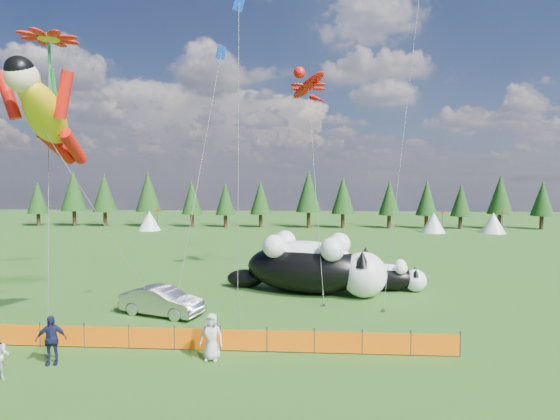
# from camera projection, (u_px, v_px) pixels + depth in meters

# --- Properties ---
(ground) EXTENTS (160.00, 160.00, 0.00)m
(ground) POSITION_uv_depth(u_px,v_px,m) (213.00, 327.00, 21.70)
(ground) COLOR #10370A
(ground) RESTS_ON ground
(safety_fence) EXTENTS (22.06, 0.06, 1.10)m
(safety_fence) POSITION_uv_depth(u_px,v_px,m) (197.00, 339.00, 18.68)
(safety_fence) COLOR #262626
(safety_fence) RESTS_ON ground
(tree_line) EXTENTS (90.00, 4.00, 8.00)m
(tree_line) POSITION_uv_depth(u_px,v_px,m) (277.00, 201.00, 66.22)
(tree_line) COLOR black
(tree_line) RESTS_ON ground
(festival_tents) EXTENTS (50.00, 3.20, 2.80)m
(festival_tents) POSITION_uv_depth(u_px,v_px,m) (353.00, 222.00, 60.72)
(festival_tents) COLOR white
(festival_tents) RESTS_ON ground
(cat_large) EXTENTS (10.48, 5.59, 3.84)m
(cat_large) POSITION_uv_depth(u_px,v_px,m) (313.00, 265.00, 28.08)
(cat_large) COLOR black
(cat_large) RESTS_ON ground
(cat_small) EXTENTS (5.48, 2.55, 1.98)m
(cat_small) POSITION_uv_depth(u_px,v_px,m) (389.00, 276.00, 28.86)
(cat_small) COLOR black
(cat_small) RESTS_ON ground
(car) EXTENTS (4.88, 2.93, 1.52)m
(car) POSITION_uv_depth(u_px,v_px,m) (162.00, 301.00, 23.58)
(car) COLOR #B6B6BB
(car) RESTS_ON ground
(spectator_c) EXTENTS (1.27, 0.90, 1.96)m
(spectator_c) POSITION_uv_depth(u_px,v_px,m) (51.00, 340.00, 17.28)
(spectator_c) COLOR #141939
(spectator_c) RESTS_ON ground
(spectator_e) EXTENTS (0.96, 0.64, 1.92)m
(spectator_e) POSITION_uv_depth(u_px,v_px,m) (211.00, 337.00, 17.68)
(spectator_e) COLOR beige
(spectator_e) RESTS_ON ground
(superhero_kite) EXTENTS (6.35, 7.72, 13.10)m
(superhero_kite) POSITION_uv_depth(u_px,v_px,m) (46.00, 116.00, 19.02)
(superhero_kite) COLOR #E3B40B
(superhero_kite) RESTS_ON ground
(gecko_kite) EXTENTS (5.30, 10.48, 16.01)m
(gecko_kite) POSITION_uv_depth(u_px,v_px,m) (308.00, 86.00, 31.74)
(gecko_kite) COLOR red
(gecko_kite) RESTS_ON ground
(flower_kite) EXTENTS (3.03, 4.46, 14.64)m
(flower_kite) POSITION_uv_depth(u_px,v_px,m) (49.00, 42.00, 21.86)
(flower_kite) COLOR red
(flower_kite) RESTS_ON ground
(diamond_kite_a) EXTENTS (2.34, 5.06, 16.20)m
(diamond_kite_a) POSITION_uv_depth(u_px,v_px,m) (219.00, 63.00, 26.89)
(diamond_kite_a) COLOR #0D3DC7
(diamond_kite_a) RESTS_ON ground
(diamond_kite_b) EXTENTS (3.45, 6.16, 20.75)m
(diamond_kite_b) POSITION_uv_depth(u_px,v_px,m) (418.00, 8.00, 27.93)
(diamond_kite_b) COLOR #0B748B
(diamond_kite_b) RESTS_ON ground
(diamond_kite_c) EXTENTS (0.80, 1.03, 15.86)m
(diamond_kite_c) POSITION_uv_depth(u_px,v_px,m) (239.00, 18.00, 19.14)
(diamond_kite_c) COLOR #0D3DC7
(diamond_kite_c) RESTS_ON ground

